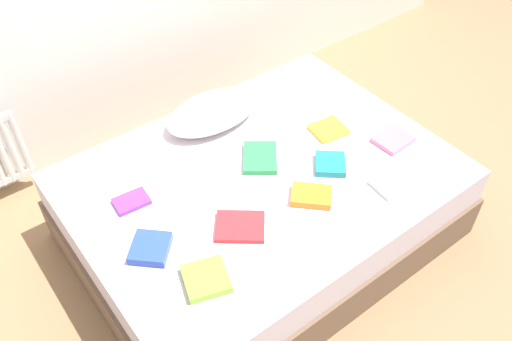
{
  "coord_description": "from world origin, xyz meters",
  "views": [
    {
      "loc": [
        -1.26,
        -1.61,
        2.51
      ],
      "look_at": [
        0.0,
        0.05,
        0.48
      ],
      "focal_mm": 37.94,
      "sensor_mm": 36.0,
      "label": 1
    }
  ],
  "objects": [
    {
      "name": "textbook_lime",
      "position": [
        -0.61,
        -0.39,
        0.52
      ],
      "size": [
        0.24,
        0.24,
        0.04
      ],
      "primitive_type": "cube",
      "rotation": [
        0.0,
        0.0,
        -0.32
      ],
      "color": "#8CC638",
      "rests_on": "bed"
    },
    {
      "name": "textbook_orange",
      "position": [
        0.09,
        -0.3,
        0.52
      ],
      "size": [
        0.24,
        0.24,
        0.04
      ],
      "primitive_type": "cube",
      "rotation": [
        0.0,
        0.0,
        -0.79
      ],
      "color": "orange",
      "rests_on": "bed"
    },
    {
      "name": "pillow",
      "position": [
        0.04,
        0.52,
        0.57
      ],
      "size": [
        0.58,
        0.34,
        0.14
      ],
      "primitive_type": "ellipsoid",
      "color": "white",
      "rests_on": "bed"
    },
    {
      "name": "textbook_purple",
      "position": [
        -0.65,
        0.23,
        0.51
      ],
      "size": [
        0.18,
        0.13,
        0.02
      ],
      "primitive_type": "cube",
      "rotation": [
        0.0,
        0.0,
        -0.09
      ],
      "color": "purple",
      "rests_on": "bed"
    },
    {
      "name": "textbook_green",
      "position": [
        0.06,
        0.09,
        0.52
      ],
      "size": [
        0.29,
        0.3,
        0.03
      ],
      "primitive_type": "cube",
      "rotation": [
        0.0,
        0.0,
        0.92
      ],
      "color": "green",
      "rests_on": "bed"
    },
    {
      "name": "textbook_white",
      "position": [
        0.5,
        -0.48,
        0.52
      ],
      "size": [
        0.24,
        0.16,
        0.04
      ],
      "primitive_type": "cube",
      "rotation": [
        0.0,
        0.0,
        -0.07
      ],
      "color": "white",
      "rests_on": "bed"
    },
    {
      "name": "textbook_yellow",
      "position": [
        0.52,
        0.04,
        0.51
      ],
      "size": [
        0.21,
        0.19,
        0.02
      ],
      "primitive_type": "cube",
      "rotation": [
        0.0,
        0.0,
        -0.13
      ],
      "color": "yellow",
      "rests_on": "bed"
    },
    {
      "name": "ground_plane",
      "position": [
        0.0,
        0.0,
        0.0
      ],
      "size": [
        8.0,
        8.0,
        0.0
      ],
      "primitive_type": "plane",
      "color": "#93704C"
    },
    {
      "name": "textbook_blue",
      "position": [
        -0.72,
        -0.1,
        0.52
      ],
      "size": [
        0.25,
        0.25,
        0.05
      ],
      "primitive_type": "cube",
      "rotation": [
        0.0,
        0.0,
        0.81
      ],
      "color": "#2847B7",
      "rests_on": "bed"
    },
    {
      "name": "textbook_teal",
      "position": [
        0.32,
        -0.18,
        0.52
      ],
      "size": [
        0.23,
        0.23,
        0.04
      ],
      "primitive_type": "cube",
      "rotation": [
        0.0,
        0.0,
        0.86
      ],
      "color": "teal",
      "rests_on": "bed"
    },
    {
      "name": "textbook_red",
      "position": [
        -0.31,
        -0.24,
        0.51
      ],
      "size": [
        0.3,
        0.29,
        0.03
      ],
      "primitive_type": "cube",
      "rotation": [
        0.0,
        0.0,
        -0.67
      ],
      "color": "red",
      "rests_on": "bed"
    },
    {
      "name": "bed",
      "position": [
        0.0,
        0.0,
        0.25
      ],
      "size": [
        2.0,
        1.5,
        0.5
      ],
      "color": "brown",
      "rests_on": "ground"
    },
    {
      "name": "textbook_pink",
      "position": [
        0.74,
        -0.25,
        0.51
      ],
      "size": [
        0.21,
        0.18,
        0.03
      ],
      "primitive_type": "cube",
      "rotation": [
        0.0,
        0.0,
        0.05
      ],
      "color": "pink",
      "rests_on": "bed"
    }
  ]
}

